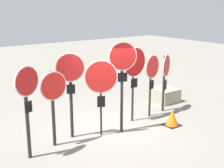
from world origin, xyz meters
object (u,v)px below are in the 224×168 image
at_px(stop_sign_0, 27,97).
at_px(storage_crate, 164,95).
at_px(stop_sign_5, 134,68).
at_px(stop_sign_1, 53,95).
at_px(stop_sign_2, 70,80).
at_px(stop_sign_3, 101,81).
at_px(traffic_cone_0, 172,118).
at_px(stop_sign_4, 122,69).
at_px(stop_sign_7, 166,72).
at_px(stop_sign_6, 152,73).

height_order(stop_sign_0, storage_crate, stop_sign_0).
bearing_deg(stop_sign_5, stop_sign_1, 177.16).
distance_m(stop_sign_1, stop_sign_2, 0.70).
height_order(stop_sign_3, stop_sign_5, stop_sign_5).
bearing_deg(traffic_cone_0, stop_sign_2, 161.24).
distance_m(stop_sign_0, stop_sign_5, 3.65).
height_order(stop_sign_3, traffic_cone_0, stop_sign_3).
height_order(stop_sign_1, stop_sign_2, stop_sign_2).
distance_m(stop_sign_3, stop_sign_5, 1.53).
relative_size(stop_sign_2, traffic_cone_0, 4.86).
relative_size(stop_sign_4, stop_sign_7, 1.32).
bearing_deg(stop_sign_7, storage_crate, 15.33).
xyz_separation_m(stop_sign_1, storage_crate, (5.13, 1.09, -1.16)).
height_order(stop_sign_7, traffic_cone_0, stop_sign_7).
height_order(stop_sign_0, stop_sign_2, stop_sign_2).
distance_m(stop_sign_5, storage_crate, 2.89).
bearing_deg(storage_crate, stop_sign_1, -168.04).
bearing_deg(stop_sign_4, stop_sign_7, 35.52).
bearing_deg(stop_sign_2, stop_sign_3, -2.94).
relative_size(stop_sign_0, stop_sign_6, 1.11).
relative_size(stop_sign_6, storage_crate, 2.22).
xyz_separation_m(stop_sign_3, stop_sign_4, (0.66, -0.11, 0.28)).
bearing_deg(stop_sign_7, stop_sign_5, 154.80).
bearing_deg(stop_sign_0, stop_sign_6, -16.34).
height_order(stop_sign_1, stop_sign_6, stop_sign_6).
height_order(stop_sign_6, traffic_cone_0, stop_sign_6).
bearing_deg(stop_sign_0, stop_sign_7, -15.91).
bearing_deg(storage_crate, stop_sign_2, -168.87).
bearing_deg(stop_sign_4, stop_sign_1, -166.96).
bearing_deg(stop_sign_6, stop_sign_2, 164.11).
distance_m(stop_sign_1, storage_crate, 5.37).
height_order(stop_sign_2, stop_sign_6, stop_sign_2).
xyz_separation_m(stop_sign_2, stop_sign_3, (0.74, -0.38, -0.07)).
bearing_deg(storage_crate, stop_sign_3, -161.40).
distance_m(stop_sign_2, storage_crate, 4.82).
distance_m(stop_sign_2, stop_sign_7, 3.73).
distance_m(stop_sign_7, storage_crate, 1.61).
bearing_deg(stop_sign_6, stop_sign_3, 173.73).
bearing_deg(stop_sign_6, stop_sign_1, 167.38).
height_order(stop_sign_1, traffic_cone_0, stop_sign_1).
bearing_deg(stop_sign_5, stop_sign_0, -179.40).
xyz_separation_m(stop_sign_2, stop_sign_7, (3.71, 0.09, -0.29)).
distance_m(stop_sign_2, stop_sign_4, 1.49).
bearing_deg(stop_sign_7, stop_sign_3, 159.43).
distance_m(stop_sign_1, stop_sign_3, 1.38).
bearing_deg(traffic_cone_0, stop_sign_0, 172.94).
bearing_deg(stop_sign_2, storage_crate, 35.72).
xyz_separation_m(stop_sign_1, stop_sign_7, (4.33, 0.29, -0.02)).
relative_size(stop_sign_1, stop_sign_3, 0.92).
relative_size(stop_sign_1, storage_crate, 2.17).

